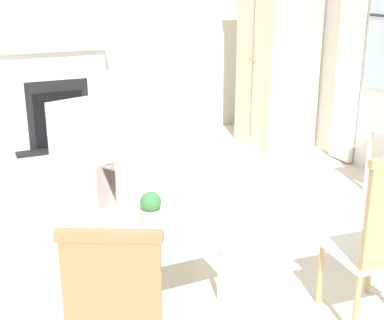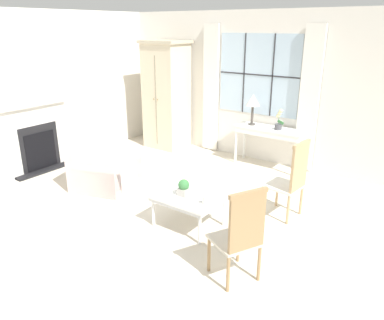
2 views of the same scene
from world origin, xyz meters
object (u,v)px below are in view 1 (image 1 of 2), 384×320
fireplace (55,90)px  pillar_candle (165,241)px  armoire (277,55)px  armchair_upholstered (111,158)px  side_chair_wooden (382,235)px  potted_plant_small (151,207)px  coffee_table (158,231)px

fireplace → pillar_candle: (3.79, -0.11, -0.24)m
pillar_candle → armoire: bearing=136.9°
fireplace → armchair_upholstered: (1.53, 0.22, -0.44)m
fireplace → side_chair_wooden: (4.45, 0.98, -0.12)m
side_chair_wooden → potted_plant_small: side_chair_wooden is taller
armoire → potted_plant_small: 3.58m
fireplace → pillar_candle: size_ratio=17.60×
potted_plant_small → pillar_candle: size_ratio=1.80×
armoire → coffee_table: bearing=-45.8°
armchair_upholstered → pillar_candle: 2.29m
armchair_upholstered → side_chair_wooden: (2.92, 0.76, 0.32)m
armoire → side_chair_wooden: armoire is taller
potted_plant_small → coffee_table: bearing=24.3°
potted_plant_small → pillar_candle: bearing=-7.5°
armoire → pillar_candle: (2.80, -2.62, -0.64)m
coffee_table → fireplace: bearing=179.5°
fireplace → coffee_table: 3.48m
fireplace → potted_plant_small: (3.40, -0.05, -0.17)m
armchair_upholstered → side_chair_wooden: size_ratio=1.05×
coffee_table → potted_plant_small: potted_plant_small is taller
side_chair_wooden → pillar_candle: side_chair_wooden is taller
armoire → armchair_upholstered: 2.51m
side_chair_wooden → armoire: bearing=156.1°
side_chair_wooden → pillar_candle: size_ratio=9.09×
potted_plant_small → fireplace: bearing=179.1°
armchair_upholstered → potted_plant_small: bearing=-8.3°
pillar_candle → fireplace: bearing=178.4°
side_chair_wooden → coffee_table: bearing=-134.3°
fireplace → armchair_upholstered: size_ratio=1.84×
coffee_table → pillar_candle: (0.32, -0.08, 0.09)m
armoire → potted_plant_small: bearing=-46.8°
armchair_upholstered → potted_plant_small: (1.87, -0.27, 0.26)m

